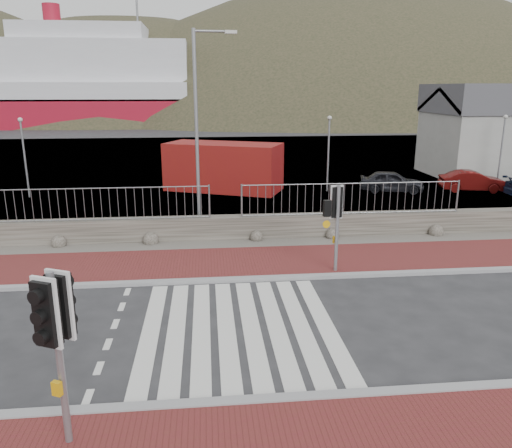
{
  "coord_description": "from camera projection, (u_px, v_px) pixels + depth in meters",
  "views": [
    {
      "loc": [
        -0.68,
        -10.9,
        5.6
      ],
      "look_at": [
        0.72,
        3.0,
        1.76
      ],
      "focal_mm": 35.0,
      "sensor_mm": 36.0,
      "label": 1
    }
  ],
  "objects": [
    {
      "name": "sidewalk_far",
      "position": [
        230.0,
        263.0,
        16.32
      ],
      "size": [
        40.0,
        3.0,
        0.08
      ],
      "primitive_type": "cube",
      "color": "maroon",
      "rests_on": "ground"
    },
    {
      "name": "kerb_far",
      "position": [
        232.0,
        280.0,
        14.87
      ],
      "size": [
        40.0,
        0.25,
        0.12
      ],
      "primitive_type": "cube",
      "color": "gray",
      "rests_on": "ground"
    },
    {
      "name": "kerb_near",
      "position": [
        250.0,
        401.0,
        9.12
      ],
      "size": [
        40.0,
        0.25,
        0.12
      ],
      "primitive_type": "cube",
      "color": "gray",
      "rests_on": "ground"
    },
    {
      "name": "zebra_crossing",
      "position": [
        239.0,
        328.0,
        12.01
      ],
      "size": [
        4.62,
        5.6,
        0.01
      ],
      "color": "silver",
      "rests_on": "ground"
    },
    {
      "name": "traffic_signal_far",
      "position": [
        337.0,
        210.0,
        15.06
      ],
      "size": [
        0.67,
        0.28,
        2.78
      ],
      "rotation": [
        0.0,
        0.0,
        3.25
      ],
      "color": "gray",
      "rests_on": "ground"
    },
    {
      "name": "car_a",
      "position": [
        392.0,
        181.0,
        27.45
      ],
      "size": [
        3.7,
        2.23,
        1.18
      ],
      "primitive_type": "imported",
      "rotation": [
        0.0,
        0.0,
        1.31
      ],
      "color": "black",
      "rests_on": "ground"
    },
    {
      "name": "traffic_signal_near",
      "position": [
        56.0,
        323.0,
        7.51
      ],
      "size": [
        0.5,
        0.41,
        2.99
      ],
      "rotation": [
        0.0,
        0.0,
        -0.44
      ],
      "color": "gray",
      "rests_on": "ground"
    },
    {
      "name": "quay",
      "position": [
        215.0,
        162.0,
        38.77
      ],
      "size": [
        120.0,
        40.0,
        0.5
      ],
      "primitive_type": "cube",
      "color": "#4C4C4F",
      "rests_on": "ground"
    },
    {
      "name": "streetlight",
      "position": [
        200.0,
        124.0,
        18.56
      ],
      "size": [
        1.62,
        0.24,
        7.62
      ],
      "rotation": [
        0.0,
        0.0,
        0.04
      ],
      "color": "gray",
      "rests_on": "ground"
    },
    {
      "name": "shipping_container",
      "position": [
        223.0,
        167.0,
        27.81
      ],
      "size": [
        6.8,
        4.88,
        2.61
      ],
      "primitive_type": "cube",
      "rotation": [
        0.0,
        0.0,
        -0.41
      ],
      "color": "maroon",
      "rests_on": "ground"
    },
    {
      "name": "gravel_strip",
      "position": [
        227.0,
        245.0,
        18.24
      ],
      "size": [
        40.0,
        1.5,
        0.06
      ],
      "primitive_type": "cube",
      "color": "#59544C",
      "rests_on": "ground"
    },
    {
      "name": "ferry",
      "position": [
        40.0,
        89.0,
        73.34
      ],
      "size": [
        50.0,
        16.0,
        20.0
      ],
      "color": "maroon",
      "rests_on": "ground"
    },
    {
      "name": "car_b",
      "position": [
        472.0,
        181.0,
        27.64
      ],
      "size": [
        3.64,
        1.88,
        1.14
      ],
      "primitive_type": "imported",
      "rotation": [
        0.0,
        0.0,
        1.37
      ],
      "color": "#510C0B",
      "rests_on": "ground"
    },
    {
      "name": "water",
      "position": [
        210.0,
        127.0,
        72.35
      ],
      "size": [
        220.0,
        50.0,
        0.05
      ],
      "primitive_type": "cube",
      "color": "#3F4C54",
      "rests_on": "ground"
    },
    {
      "name": "railing",
      "position": [
        225.0,
        193.0,
        18.39
      ],
      "size": [
        18.07,
        0.07,
        1.22
      ],
      "color": "gray",
      "rests_on": "stone_wall"
    },
    {
      "name": "ground",
      "position": [
        239.0,
        328.0,
        12.01
      ],
      "size": [
        220.0,
        220.0,
        0.0
      ],
      "primitive_type": "plane",
      "color": "#28282B",
      "rests_on": "ground"
    },
    {
      "name": "hills_backdrop",
      "position": [
        244.0,
        231.0,
        103.1
      ],
      "size": [
        254.0,
        90.0,
        100.0
      ],
      "color": "#262D1B",
      "rests_on": "ground"
    },
    {
      "name": "stone_wall",
      "position": [
        226.0,
        228.0,
        18.89
      ],
      "size": [
        40.0,
        0.6,
        0.9
      ],
      "primitive_type": "cube",
      "color": "#433F37",
      "rests_on": "ground"
    }
  ]
}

